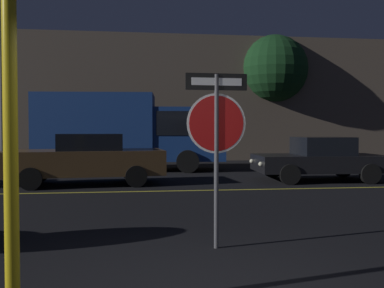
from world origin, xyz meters
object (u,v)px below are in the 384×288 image
Objects in this scene: stop_sign at (216,125)px; street_lamp at (1,46)px; passing_car_2 at (86,159)px; tree_0 at (274,69)px; yellow_pole_left at (11,147)px; delivery_truck at (133,129)px; passing_car_3 at (319,159)px.

street_lamp is (-6.06, 11.14, 3.07)m from stop_sign.
stop_sign is at bearing -165.85° from passing_car_2.
tree_0 is at bearing -48.17° from passing_car_2.
yellow_pole_left is (-2.06, -1.92, -0.21)m from stop_sign.
yellow_pole_left is at bearing 0.85° from delivery_truck.
stop_sign is 0.57× the size of passing_car_3.
tree_0 reaches higher than stop_sign.
delivery_truck is (-5.79, 4.19, 0.92)m from passing_car_3.
passing_car_3 is (4.55, 7.08, -0.96)m from stop_sign.
yellow_pole_left is 0.43× the size of tree_0.
tree_0 is (1.58, 9.37, 4.11)m from passing_car_3.
passing_car_3 is 0.61× the size of street_lamp.
street_lamp is (-4.82, -0.13, 3.11)m from delivery_truck.
tree_0 is (7.37, 5.17, 3.19)m from delivery_truck.
passing_car_3 is 0.61× the size of tree_0.
street_lamp is at bearing -84.01° from delivery_truck.
street_lamp is (-10.61, 4.06, 4.03)m from passing_car_3.
tree_0 is at bearing 129.48° from delivery_truck.
tree_0 is at bearing -7.02° from passing_car_3.
passing_car_2 is 4.51m from delivery_truck.
street_lamp reaches higher than passing_car_3.
street_lamp reaches higher than stop_sign.
passing_car_2 is 0.71× the size of street_lamp.
passing_car_3 is 12.05m from street_lamp.
street_lamp reaches higher than yellow_pole_left.
delivery_truck is (1.28, 4.24, 0.86)m from passing_car_2.
tree_0 is at bearing 23.54° from street_lamp.
stop_sign is 8.48m from passing_car_3.
stop_sign reaches higher than passing_car_3.
passing_car_2 is (-2.52, 7.04, -0.90)m from stop_sign.
delivery_truck is at bearing 86.45° from yellow_pole_left.
delivery_truck is (-1.24, 11.27, -0.04)m from stop_sign.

